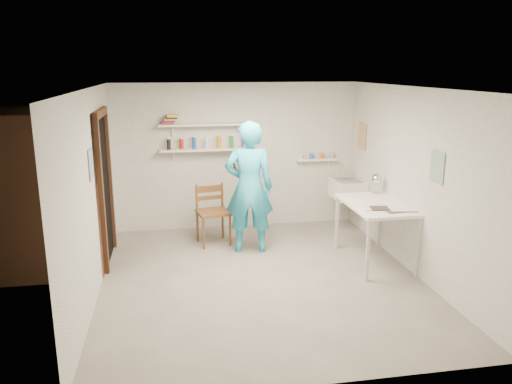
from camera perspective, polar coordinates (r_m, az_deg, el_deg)
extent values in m
cube|color=slate|center=(6.49, 0.62, -9.97)|extent=(4.00, 4.50, 0.02)
cube|color=silver|center=(5.93, 0.68, 11.90)|extent=(4.00, 4.50, 0.02)
cube|color=silver|center=(8.28, -2.23, 4.10)|extent=(4.00, 0.02, 2.40)
cube|color=silver|center=(4.00, 6.66, -7.09)|extent=(4.00, 0.02, 2.40)
cube|color=silver|center=(6.07, -18.35, -0.33)|extent=(0.02, 4.50, 2.40)
cube|color=silver|center=(6.76, 17.66, 1.14)|extent=(0.02, 4.50, 2.40)
cube|color=black|center=(7.12, -16.91, 0.19)|extent=(0.02, 0.90, 2.00)
cube|color=brown|center=(7.24, -22.52, 0.33)|extent=(1.40, 1.50, 2.10)
cube|color=brown|center=(6.96, -17.37, 8.62)|extent=(0.06, 1.05, 0.10)
cube|color=brown|center=(6.64, -17.23, -0.82)|extent=(0.06, 0.10, 2.00)
cube|color=brown|center=(7.61, -16.34, 1.09)|extent=(0.06, 0.10, 2.00)
cube|color=white|center=(8.08, -5.64, 4.86)|extent=(1.50, 0.22, 0.03)
cube|color=white|center=(8.03, -5.71, 7.68)|extent=(1.50, 0.22, 0.03)
cube|color=white|center=(8.50, 6.93, 3.71)|extent=(0.70, 0.14, 0.03)
cube|color=#334C7F|center=(6.04, -18.33, 3.01)|extent=(0.01, 0.28, 0.36)
cube|color=#995933|center=(8.30, 12.01, 6.26)|extent=(0.01, 0.34, 0.42)
cube|color=#3F724C|center=(6.21, 19.99, 2.69)|extent=(0.01, 0.30, 0.38)
cube|color=white|center=(8.27, 10.43, 0.32)|extent=(0.48, 0.60, 0.30)
imported|color=#2AA9D2|center=(7.16, -0.79, 0.53)|extent=(0.76, 0.55, 1.92)
cylinder|color=#EFEBA3|center=(7.29, -1.32, 3.35)|extent=(0.35, 0.08, 0.34)
cube|color=brown|center=(7.59, -4.91, -2.32)|extent=(0.54, 0.52, 1.00)
cube|color=white|center=(7.07, 13.40, -4.58)|extent=(0.76, 1.27, 0.84)
sphere|color=silver|center=(7.43, 13.64, 1.46)|extent=(0.16, 0.16, 0.16)
cylinder|color=black|center=(8.04, -9.94, 5.40)|extent=(0.06, 0.06, 0.17)
cylinder|color=red|center=(8.05, -8.51, 5.46)|extent=(0.06, 0.06, 0.17)
cylinder|color=blue|center=(8.05, -7.09, 5.51)|extent=(0.06, 0.06, 0.17)
cylinder|color=white|center=(8.07, -5.66, 5.57)|extent=(0.06, 0.06, 0.17)
cylinder|color=orange|center=(8.08, -4.24, 5.61)|extent=(0.06, 0.06, 0.17)
cylinder|color=#268C3F|center=(8.10, -2.83, 5.66)|extent=(0.06, 0.06, 0.17)
cylinder|color=#8C268C|center=(8.13, -1.42, 5.70)|extent=(0.06, 0.06, 0.17)
cube|color=red|center=(8.00, -10.04, 7.73)|extent=(0.18, 0.14, 0.03)
cube|color=#1933A5|center=(8.00, -9.91, 7.93)|extent=(0.18, 0.14, 0.03)
cube|color=orange|center=(8.00, -9.77, 8.14)|extent=(0.18, 0.14, 0.03)
cube|color=black|center=(7.99, -9.63, 8.34)|extent=(0.18, 0.14, 0.03)
cube|color=yellow|center=(7.99, -9.50, 8.55)|extent=(0.18, 0.14, 0.03)
cylinder|color=silver|center=(8.43, 5.60, 4.08)|extent=(0.07, 0.07, 0.09)
cylinder|color=#335999|center=(8.47, 6.50, 4.10)|extent=(0.07, 0.07, 0.09)
cylinder|color=orange|center=(8.51, 7.39, 4.12)|extent=(0.07, 0.07, 0.09)
cylinder|color=#999999|center=(8.55, 8.27, 4.14)|extent=(0.07, 0.07, 0.09)
cube|color=silver|center=(6.94, 13.60, -1.26)|extent=(0.30, 0.22, 0.00)
cube|color=#4C4742|center=(6.94, 13.60, -1.23)|extent=(0.30, 0.22, 0.00)
cube|color=beige|center=(6.94, 13.60, -1.20)|extent=(0.30, 0.22, 0.00)
cube|color=#383330|center=(6.94, 13.60, -1.17)|extent=(0.30, 0.22, 0.00)
cube|color=silver|center=(6.94, 13.60, -1.13)|extent=(0.30, 0.22, 0.00)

